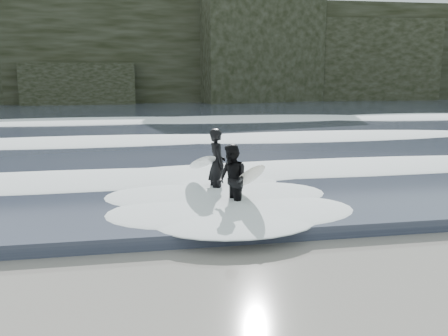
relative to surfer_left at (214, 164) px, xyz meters
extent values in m
plane|color=olive|center=(1.25, -6.77, -0.97)|extent=(120.00, 120.00, 0.00)
cube|color=#2F3648|center=(1.25, 22.23, -0.82)|extent=(90.00, 52.00, 0.30)
cube|color=black|center=(1.25, 39.23, 4.03)|extent=(70.00, 9.00, 10.00)
ellipsoid|color=white|center=(1.25, 2.23, -0.57)|extent=(60.00, 3.20, 0.20)
ellipsoid|color=white|center=(1.25, 9.23, -0.55)|extent=(60.00, 4.00, 0.24)
ellipsoid|color=white|center=(1.25, 18.23, -0.52)|extent=(60.00, 4.80, 0.30)
imported|color=black|center=(0.08, -0.01, -0.01)|extent=(0.55, 0.76, 1.92)
ellipsoid|color=white|center=(-0.32, 0.04, 0.03)|extent=(0.73, 2.14, 0.82)
imported|color=black|center=(0.16, -1.59, -0.11)|extent=(0.82, 0.96, 1.72)
ellipsoid|color=silver|center=(0.58, -1.59, -0.04)|extent=(0.67, 1.83, 0.99)
camera|label=1|loc=(-2.14, -13.00, 2.51)|focal=40.00mm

